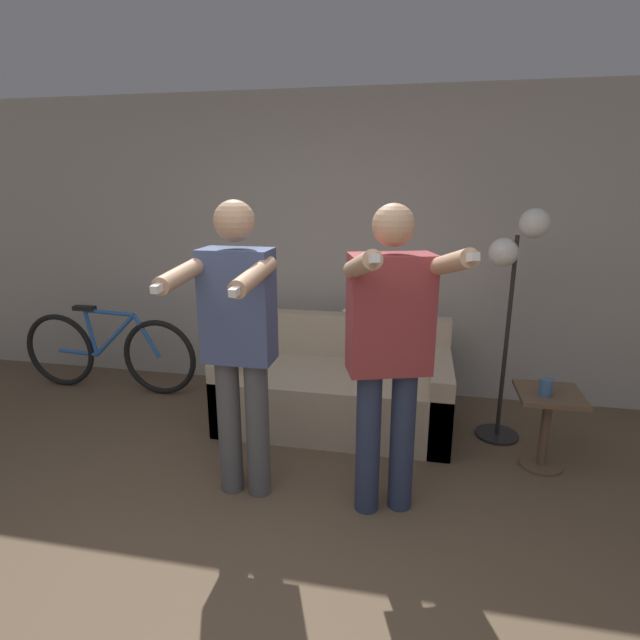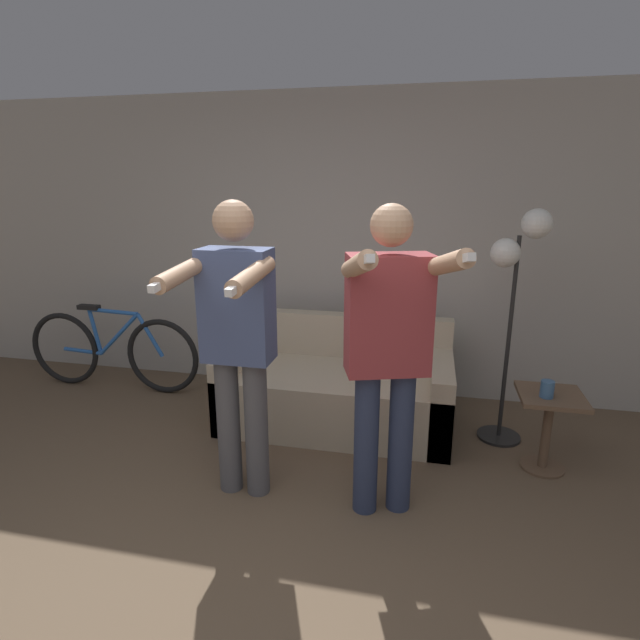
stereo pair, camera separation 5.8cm
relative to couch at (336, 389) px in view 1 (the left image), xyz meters
name	(u,v)px [view 1 (the left image)]	position (x,y,z in m)	size (l,w,h in m)	color
wall_back	(339,248)	(-0.10, 0.72, 1.03)	(10.00, 0.05, 2.60)	#B7B2A8
couch	(336,389)	(0.00, 0.00, 0.00)	(1.75, 0.89, 0.80)	beige
person_left	(238,335)	(-0.39, -1.05, 0.75)	(0.47, 0.67, 1.77)	#56565B
person_right	(390,343)	(0.46, -1.05, 0.75)	(0.64, 0.76, 1.76)	#2D3856
cat	(376,306)	(0.27, 0.34, 0.61)	(0.46, 0.14, 0.18)	silver
floor_lamp	(515,267)	(1.25, 0.00, 1.02)	(0.38, 0.31, 1.69)	black
side_table	(547,415)	(1.48, -0.38, 0.11)	(0.40, 0.40, 0.54)	brown
cup	(546,387)	(1.43, -0.43, 0.32)	(0.08, 0.08, 0.11)	#3D6693
bicycle	(109,352)	(-2.14, 0.22, 0.09)	(1.70, 0.07, 0.79)	black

